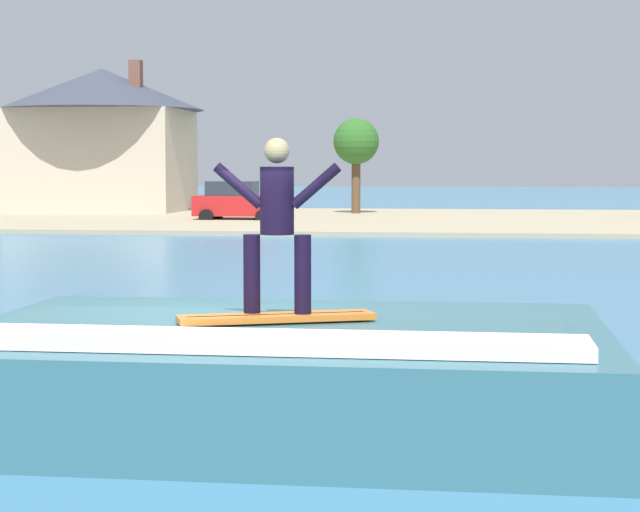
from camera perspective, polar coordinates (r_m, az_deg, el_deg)
The scene contains 8 objects.
ground_plane at distance 12.07m, azimuth -6.03°, elevation -7.70°, with size 260.00×260.00×0.00m, color teal.
wave_crest at distance 11.41m, azimuth -1.78°, elevation -5.76°, with size 6.30×4.49×1.09m.
surfboard at distance 10.83m, azimuth -2.18°, elevation -3.05°, with size 1.86×1.04×0.06m.
surfer at distance 10.81m, azimuth -2.14°, elevation 2.00°, with size 1.22×0.32×1.65m.
shoreline_bank at distance 52.59m, azimuth 4.60°, elevation 1.79°, with size 120.00×22.82×0.17m.
car_near_shore at distance 51.52m, azimuth -4.13°, elevation 2.70°, with size 3.89×2.15×1.86m.
house_with_chimney at distance 61.98m, azimuth -10.74°, elevation 6.15°, with size 10.71×10.71×7.95m.
tree_tall_bare at distance 57.73m, azimuth 1.80°, elevation 5.59°, with size 2.30×2.30×4.91m.
Camera 1 is at (2.81, -11.46, 2.54)m, focal length 64.59 mm.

